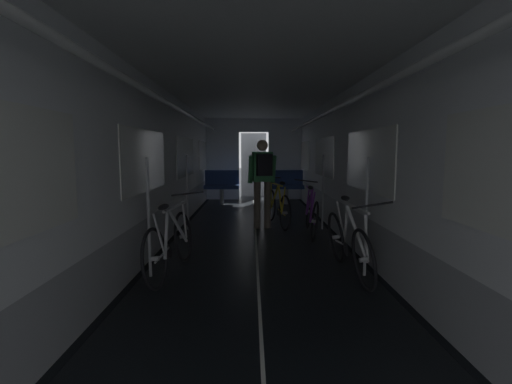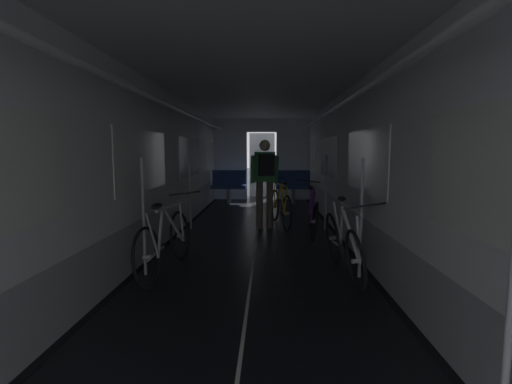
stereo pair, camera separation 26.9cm
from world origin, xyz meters
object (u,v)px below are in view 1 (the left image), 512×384
Objects in this scene: bench_seat_far_right at (286,184)px; bicycle_purple at (311,213)px; bench_seat_far_left at (222,184)px; bicycle_silver at (171,243)px; bicycle_yellow_in_aisle at (278,206)px; person_cyclist_aisle at (263,175)px; bicycle_white at (349,243)px.

bench_seat_far_right reaches higher than bicycle_purple.
bench_seat_far_left is 1.80m from bench_seat_far_right.
bench_seat_far_left is 4.27m from bicycle_purple.
bicycle_yellow_in_aisle is (1.49, 2.85, 0.00)m from bicycle_silver.
bench_seat_far_left is 3.48m from person_cyclist_aisle.
bicycle_white reaches higher than bicycle_purple.
bicycle_silver is at bearing -134.75° from bicycle_purple.
bench_seat_far_left is 3.31m from bicycle_yellow_in_aisle.
bicycle_yellow_in_aisle is at bearing 40.87° from person_cyclist_aisle.
bench_seat_far_right is at bearing 76.99° from person_cyclist_aisle.
bench_seat_far_left is 0.58× the size of person_cyclist_aisle.
person_cyclist_aisle reaches higher than bicycle_silver.
bench_seat_far_right is 0.58× the size of bicycle_purple.
bench_seat_far_right is 5.92m from bicycle_white.
bench_seat_far_right is at bearing 91.28° from bicycle_purple.
person_cyclist_aisle is 1.01× the size of bicycle_yellow_in_aisle.
bicycle_white is at bearing -77.47° from bicycle_yellow_in_aisle.
bench_seat_far_right is 3.06m from bicycle_yellow_in_aisle.
bicycle_silver is 2.13m from bicycle_white.
bicycle_silver is 2.91m from person_cyclist_aisle.
bench_seat_far_right is at bearing 81.48° from bicycle_yellow_in_aisle.
bicycle_white reaches higher than bicycle_yellow_in_aisle.
bicycle_silver is 3.22m from bicycle_yellow_in_aisle.
bicycle_purple is (1.89, -3.83, -0.19)m from bench_seat_far_left.
bench_seat_far_left is 0.59× the size of bicycle_yellow_in_aisle.
bicycle_yellow_in_aisle is at bearing -65.97° from bench_seat_far_left.
bicycle_yellow_in_aisle is at bearing -98.52° from bench_seat_far_right.
bicycle_purple is at bearing 92.87° from bicycle_white.
bicycle_white is at bearing -1.13° from bicycle_silver.
person_cyclist_aisle reaches higher than bicycle_purple.
bicycle_purple is 1.01× the size of person_cyclist_aisle.
bicycle_white reaches higher than bench_seat_far_right.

